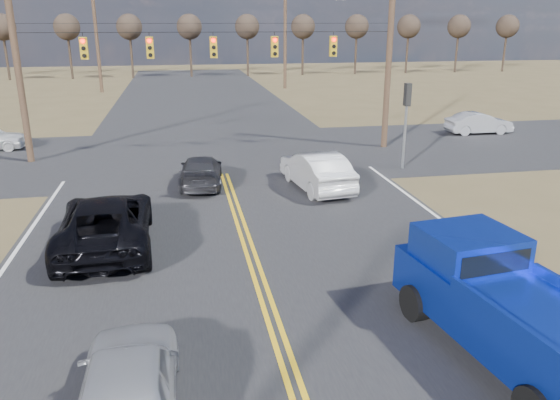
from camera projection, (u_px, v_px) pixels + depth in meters
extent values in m
plane|color=brown|center=(283.00, 353.00, 11.20)|extent=(160.00, 160.00, 0.00)
cube|color=#28282B|center=(233.00, 202.00, 20.54)|extent=(14.00, 120.00, 0.02)
cube|color=#28282B|center=(217.00, 154.00, 28.01)|extent=(120.00, 12.00, 0.02)
cylinder|color=#473323|center=(16.00, 56.00, 24.90)|extent=(0.32, 0.32, 10.00)
cylinder|color=#473323|center=(389.00, 52.00, 28.02)|extent=(0.32, 0.32, 10.00)
cylinder|color=black|center=(213.00, 32.00, 26.15)|extent=(18.00, 0.02, 0.02)
cylinder|color=black|center=(213.00, 23.00, 26.02)|extent=(18.00, 0.02, 0.02)
cube|color=#B28C14|center=(84.00, 48.00, 25.32)|extent=(0.34, 0.24, 1.00)
cylinder|color=#FF0C05|center=(83.00, 41.00, 25.09)|extent=(0.20, 0.06, 0.20)
cylinder|color=black|center=(83.00, 48.00, 25.19)|extent=(0.20, 0.06, 0.20)
cylinder|color=black|center=(84.00, 56.00, 25.30)|extent=(0.20, 0.06, 0.20)
cube|color=black|center=(82.00, 38.00, 25.03)|extent=(0.24, 0.14, 0.03)
cube|color=#B28C14|center=(150.00, 48.00, 25.84)|extent=(0.34, 0.24, 1.00)
cylinder|color=#FF0C05|center=(149.00, 41.00, 25.61)|extent=(0.20, 0.06, 0.20)
cylinder|color=black|center=(150.00, 48.00, 25.71)|extent=(0.20, 0.06, 0.20)
cylinder|color=black|center=(150.00, 55.00, 25.82)|extent=(0.20, 0.06, 0.20)
cube|color=black|center=(149.00, 38.00, 25.55)|extent=(0.24, 0.14, 0.03)
cube|color=#B28C14|center=(213.00, 47.00, 26.37)|extent=(0.34, 0.24, 1.00)
cylinder|color=#FF0C05|center=(213.00, 40.00, 26.13)|extent=(0.20, 0.06, 0.20)
cylinder|color=black|center=(214.00, 47.00, 26.23)|extent=(0.20, 0.06, 0.20)
cylinder|color=black|center=(214.00, 54.00, 26.34)|extent=(0.20, 0.06, 0.20)
cube|color=black|center=(213.00, 38.00, 26.07)|extent=(0.24, 0.14, 0.03)
cube|color=#B28C14|center=(274.00, 47.00, 26.89)|extent=(0.34, 0.24, 1.00)
cylinder|color=#FF0C05|center=(275.00, 40.00, 26.65)|extent=(0.20, 0.06, 0.20)
cylinder|color=black|center=(275.00, 47.00, 26.76)|extent=(0.20, 0.06, 0.20)
cylinder|color=black|center=(275.00, 54.00, 26.86)|extent=(0.20, 0.06, 0.20)
cube|color=black|center=(275.00, 38.00, 26.59)|extent=(0.24, 0.14, 0.03)
cube|color=#B28C14|center=(333.00, 46.00, 27.41)|extent=(0.34, 0.24, 1.00)
cylinder|color=#FF0C05|center=(334.00, 39.00, 27.17)|extent=(0.20, 0.06, 0.20)
cylinder|color=black|center=(334.00, 46.00, 27.28)|extent=(0.20, 0.06, 0.20)
cylinder|color=black|center=(334.00, 53.00, 27.38)|extent=(0.20, 0.06, 0.20)
cube|color=black|center=(334.00, 37.00, 27.11)|extent=(0.24, 0.14, 0.03)
cylinder|color=slate|center=(405.00, 135.00, 24.74)|extent=(0.12, 0.12, 3.20)
cube|color=black|center=(408.00, 95.00, 24.18)|extent=(0.24, 0.34, 1.00)
cylinder|color=#473323|center=(97.00, 38.00, 51.06)|extent=(0.32, 0.32, 10.00)
cylinder|color=#473323|center=(285.00, 37.00, 54.18)|extent=(0.32, 0.32, 10.00)
cylinder|color=#33261C|center=(6.00, 56.00, 62.75)|extent=(0.28, 0.28, 5.50)
sphere|color=#2D231C|center=(2.00, 27.00, 61.77)|extent=(3.00, 3.00, 3.00)
cylinder|color=#33261C|center=(70.00, 55.00, 63.97)|extent=(0.28, 0.28, 5.50)
sphere|color=#2D231C|center=(67.00, 27.00, 62.99)|extent=(3.00, 3.00, 3.00)
cylinder|color=#33261C|center=(131.00, 54.00, 65.19)|extent=(0.28, 0.28, 5.50)
sphere|color=#2D231C|center=(129.00, 27.00, 64.21)|extent=(3.00, 3.00, 3.00)
cylinder|color=#33261C|center=(191.00, 54.00, 66.40)|extent=(0.28, 0.28, 5.50)
sphere|color=#2D231C|center=(189.00, 27.00, 65.42)|extent=(3.00, 3.00, 3.00)
cylinder|color=#33261C|center=(248.00, 53.00, 67.62)|extent=(0.28, 0.28, 5.50)
sphere|color=#2D231C|center=(247.00, 27.00, 66.64)|extent=(3.00, 3.00, 3.00)
cylinder|color=#33261C|center=(303.00, 53.00, 68.83)|extent=(0.28, 0.28, 5.50)
sphere|color=#2D231C|center=(303.00, 27.00, 67.85)|extent=(3.00, 3.00, 3.00)
cylinder|color=#33261C|center=(356.00, 52.00, 70.05)|extent=(0.28, 0.28, 5.50)
sphere|color=#2D231C|center=(357.00, 27.00, 69.07)|extent=(3.00, 3.00, 3.00)
cylinder|color=#33261C|center=(407.00, 52.00, 71.27)|extent=(0.28, 0.28, 5.50)
sphere|color=#2D231C|center=(409.00, 26.00, 70.29)|extent=(3.00, 3.00, 3.00)
cylinder|color=#33261C|center=(457.00, 51.00, 72.48)|extent=(0.28, 0.28, 5.50)
sphere|color=#2D231C|center=(459.00, 26.00, 71.50)|extent=(3.00, 3.00, 3.00)
cylinder|color=#33261C|center=(505.00, 51.00, 73.70)|extent=(0.28, 0.28, 5.50)
sphere|color=#2D231C|center=(508.00, 26.00, 72.72)|extent=(3.00, 3.00, 3.00)
cylinder|color=black|center=(415.00, 303.00, 12.34)|extent=(0.44, 0.87, 0.84)
cylinder|color=black|center=(489.00, 290.00, 12.92)|extent=(0.44, 0.87, 0.84)
cube|color=navy|center=(512.00, 316.00, 10.76)|extent=(2.80, 5.88, 1.05)
cube|color=navy|center=(469.00, 247.00, 11.87)|extent=(2.15, 2.01, 0.75)
cube|color=black|center=(495.00, 263.00, 11.08)|extent=(1.67, 0.28, 0.47)
cube|color=navy|center=(513.00, 324.00, 9.28)|extent=(0.55, 3.44, 0.21)
imported|color=#AEB0B7|center=(128.00, 386.00, 9.04)|extent=(1.71, 4.22, 1.44)
imported|color=black|center=(106.00, 222.00, 16.24)|extent=(2.81, 5.76, 1.58)
imported|color=silver|center=(316.00, 170.00, 21.99)|extent=(2.21, 4.81, 1.53)
imported|color=#2D2C31|center=(201.00, 171.00, 22.52)|extent=(2.04, 4.30, 1.21)
imported|color=#A7A9AF|center=(479.00, 123.00, 32.90)|extent=(1.38, 3.93, 1.29)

